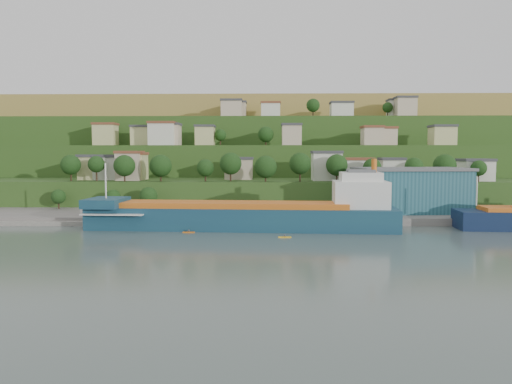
{
  "coord_description": "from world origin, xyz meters",
  "views": [
    {
      "loc": [
        0.25,
        -114.25,
        18.72
      ],
      "look_at": [
        -2.65,
        15.0,
        8.87
      ],
      "focal_mm": 35.0,
      "sensor_mm": 36.0,
      "label": 1
    }
  ],
  "objects_px": {
    "cargo_ship_near": "(251,216)",
    "warehouse": "(410,190)",
    "caravan": "(93,213)",
    "kayak_orange": "(189,232)"
  },
  "relations": [
    {
      "from": "kayak_orange",
      "to": "warehouse",
      "type": "bearing_deg",
      "value": 22.46
    },
    {
      "from": "cargo_ship_near",
      "to": "warehouse",
      "type": "relative_size",
      "value": 2.37
    },
    {
      "from": "warehouse",
      "to": "kayak_orange",
      "type": "relative_size",
      "value": 11.12
    },
    {
      "from": "warehouse",
      "to": "kayak_orange",
      "type": "bearing_deg",
      "value": -160.43
    },
    {
      "from": "caravan",
      "to": "kayak_orange",
      "type": "bearing_deg",
      "value": -21.68
    },
    {
      "from": "cargo_ship_near",
      "to": "warehouse",
      "type": "height_order",
      "value": "cargo_ship_near"
    },
    {
      "from": "cargo_ship_near",
      "to": "warehouse",
      "type": "distance_m",
      "value": 50.66
    },
    {
      "from": "caravan",
      "to": "kayak_orange",
      "type": "height_order",
      "value": "caravan"
    },
    {
      "from": "caravan",
      "to": "kayak_orange",
      "type": "distance_m",
      "value": 33.65
    },
    {
      "from": "warehouse",
      "to": "kayak_orange",
      "type": "distance_m",
      "value": 66.85
    }
  ]
}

